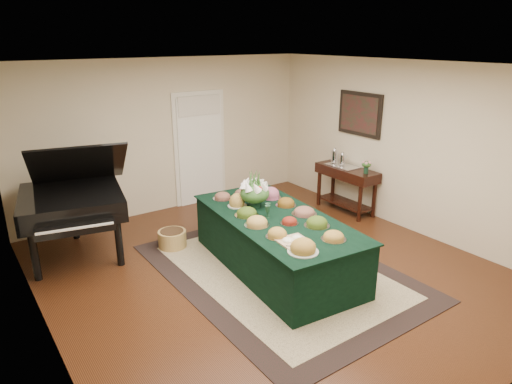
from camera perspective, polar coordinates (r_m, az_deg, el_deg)
ground at (r=6.32m, az=1.59°, el=-9.78°), size 6.00×6.00×0.00m
area_rug at (r=6.29m, az=2.80°, el=-9.84°), size 2.67×3.73×0.01m
kitchen_doorway at (r=8.61m, az=-7.01°, el=5.27°), size 1.05×0.07×2.10m
buffet_table at (r=6.21m, az=2.51°, el=-6.34°), size 1.51×2.78×0.76m
food_platters at (r=6.07m, az=2.26°, el=-2.60°), size 1.11×2.33×0.14m
cutting_board at (r=5.34m, az=4.69°, el=-5.91°), size 0.38×0.38×0.10m
green_goblets at (r=6.02m, az=1.48°, el=-2.33°), size 0.13×0.14×0.18m
floral_centerpiece at (r=6.33m, az=-0.16°, el=0.28°), size 0.43×0.43×0.43m
grand_piano at (r=6.91m, az=-21.96°, el=-1.05°), size 1.72×1.85×1.68m
wicker_basket at (r=7.02m, az=-10.41°, el=-5.83°), size 0.42×0.42×0.26m
mahogany_sideboard at (r=8.33m, az=11.26°, el=1.75°), size 0.45×1.20×0.82m
tea_service at (r=8.39m, az=10.33°, el=4.11°), size 0.34×0.58×0.30m
pink_bouquet at (r=7.96m, az=13.64°, el=3.33°), size 0.18×0.18×0.23m
wall_painting at (r=8.24m, az=12.84°, el=9.49°), size 0.05×0.95×0.75m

